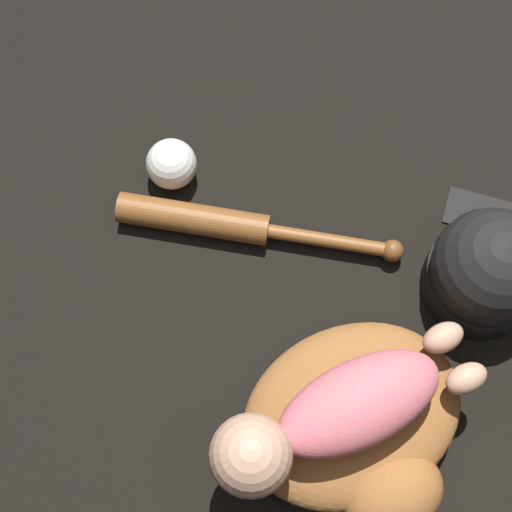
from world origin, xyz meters
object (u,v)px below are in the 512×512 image
baseball_bat (223,224)px  baby_figure (327,419)px  baseball_glove (359,427)px  baseball (171,164)px  baseball_cap (488,270)px

baseball_bat → baby_figure: bearing=97.3°
baseball_glove → baseball: bearing=-72.8°
baby_figure → baseball_cap: baby_figure is taller
baseball_glove → baseball: size_ratio=4.41×
baseball_glove → baby_figure: baby_figure is taller
baseball → baseball_glove: bearing=107.2°
baseball_glove → baseball_bat: (0.09, -0.35, -0.02)m
baseball_glove → baseball_bat: bearing=-75.2°
baseball_bat → baseball: 0.12m
baby_figure → baseball_bat: bearing=-82.7°
baseball_bat → baseball_cap: baseball_cap is taller
baby_figure → baseball_bat: size_ratio=0.96×
baseball_cap → baby_figure: bearing=25.6°
baseball_glove → baseball: 0.49m
baseball_bat → baseball: (0.05, -0.11, 0.02)m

